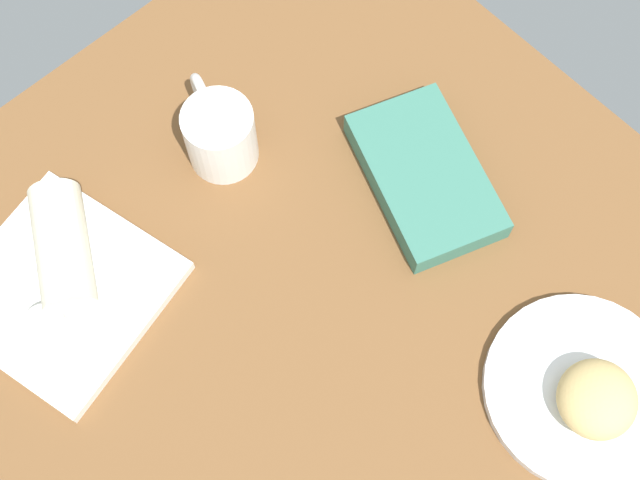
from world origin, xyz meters
The scene contains 8 objects.
dining_table centered at (0.00, 0.00, 2.00)cm, with size 110.00×90.00×4.00cm, color brown.
round_plate centered at (-18.61, -14.74, 4.70)cm, with size 21.65×21.65×1.40cm, color white.
scone_pastry centered at (-20.20, -13.97, 7.84)cm, with size 8.79×8.51×4.89cm, color tan.
square_plate centered at (29.40, 20.23, 4.80)cm, with size 21.63×21.63×1.60cm, color white.
sauce_cup centered at (26.41, 24.08, 6.74)cm, with size 4.68×4.68×2.11cm.
breakfast_wrap centered at (31.79, 17.16, 8.59)cm, with size 5.98×5.98×14.53cm, color beige.
book_stack centered at (11.12, -20.40, 5.74)cm, with size 23.85×18.79×3.48cm.
coffee_mug centered at (31.01, -5.24, 8.49)cm, with size 12.94×8.54×8.78cm.
Camera 1 is at (-13.57, 19.74, 96.00)cm, focal length 47.16 mm.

